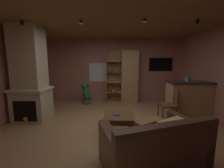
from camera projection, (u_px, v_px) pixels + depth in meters
floor at (112, 129)px, 3.40m from camera, size 5.62×5.33×0.02m
wall_back at (113, 71)px, 5.88m from camera, size 5.74×0.06×2.58m
ceiling at (112, 17)px, 3.02m from camera, size 5.62×5.33×0.02m
window_pane_back at (99, 72)px, 5.87m from camera, size 0.80×0.01×0.77m
stone_fireplace at (30, 79)px, 3.80m from camera, size 0.95×0.79×2.58m
bookshelf_cabinet at (127, 77)px, 5.63m from camera, size 1.27×0.41×2.09m
kitchen_bar_counter at (192, 99)px, 4.06m from camera, size 1.45×0.62×1.07m
tissue_box at (188, 79)px, 4.04m from camera, size 0.14×0.14×0.11m
leather_couch at (154, 148)px, 2.09m from camera, size 1.70×1.30×0.84m
coffee_table at (118, 119)px, 3.04m from camera, size 0.65×0.62×0.47m
table_book_0 at (117, 115)px, 3.01m from camera, size 0.15×0.11×0.02m
dining_chair at (170, 103)px, 3.77m from camera, size 0.43×0.43×0.92m
potted_floor_plant at (86, 93)px, 5.41m from camera, size 0.37×0.31×0.88m
wall_mounted_tv at (161, 64)px, 5.73m from camera, size 0.94×0.06×0.53m
track_light_spot_0 at (22, 23)px, 3.14m from camera, size 0.07×0.07×0.09m
track_light_spot_1 at (81, 23)px, 3.14m from camera, size 0.07×0.07×0.09m
track_light_spot_2 at (145, 21)px, 3.02m from camera, size 0.07×0.07×0.09m
track_light_spot_3 at (198, 21)px, 3.04m from camera, size 0.07×0.07×0.09m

